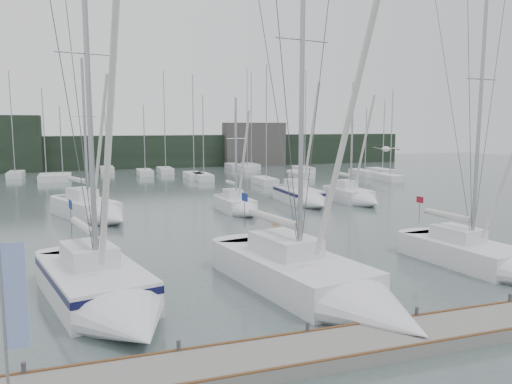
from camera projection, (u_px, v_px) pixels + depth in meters
ground at (310, 295)px, 19.88m from camera, size 160.00×160.00×0.00m
dock at (380, 341)px, 15.17m from camera, size 24.00×2.00×0.40m
far_treeline at (141, 152)px, 77.64m from camera, size 90.00×4.00×5.00m
far_building_right at (254, 144)px, 81.43m from camera, size 10.00×3.00×7.00m
mast_forest at (193, 173)px, 64.20m from camera, size 57.23×26.46×14.59m
sailboat_near_left at (107, 296)px, 17.83m from camera, size 5.25×9.85×15.64m
sailboat_near_center at (329, 288)px, 18.81m from camera, size 5.55×11.73×17.01m
sailboat_near_right at (496, 262)px, 22.72m from camera, size 3.78×8.76×14.89m
sailboat_mid_b at (96, 212)px, 35.21m from camera, size 5.97×8.99×12.20m
sailboat_mid_c at (240, 207)px, 37.88m from camera, size 2.50×6.14×9.41m
sailboat_mid_d at (305, 197)px, 42.17m from camera, size 2.81×8.05×12.21m
sailboat_mid_e at (356, 197)px, 42.61m from camera, size 2.65×7.00×11.06m
buoy_b at (277, 224)px, 34.14m from camera, size 0.60×0.60×0.60m
buoy_c at (67, 244)px, 28.35m from camera, size 0.50×0.50×0.50m
dock_banner at (11, 305)px, 11.45m from camera, size 0.58×0.09×3.79m
seagull at (386, 149)px, 19.90m from camera, size 1.07×0.49×0.21m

